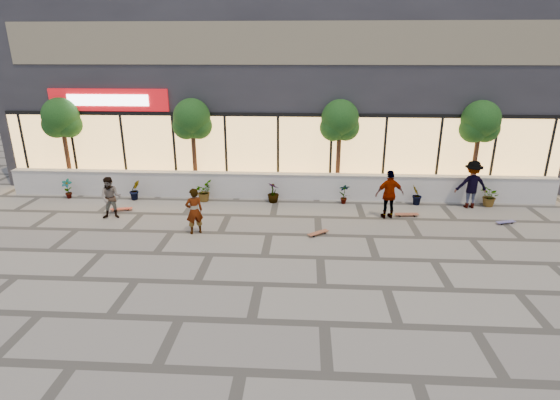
# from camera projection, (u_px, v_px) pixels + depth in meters

# --- Properties ---
(ground) EXTENTS (80.00, 80.00, 0.00)m
(ground) POSITION_uv_depth(u_px,v_px,m) (259.00, 284.00, 11.31)
(ground) COLOR gray
(ground) RESTS_ON ground
(planter_wall) EXTENTS (22.00, 0.42, 1.04)m
(planter_wall) POSITION_uv_depth(u_px,v_px,m) (277.00, 186.00, 17.75)
(planter_wall) COLOR silver
(planter_wall) RESTS_ON ground
(retail_building) EXTENTS (24.00, 9.17, 8.50)m
(retail_building) POSITION_uv_depth(u_px,v_px,m) (284.00, 82.00, 21.71)
(retail_building) COLOR #28272D
(retail_building) RESTS_ON ground
(shrub_a) EXTENTS (0.43, 0.29, 0.81)m
(shrub_a) POSITION_uv_depth(u_px,v_px,m) (67.00, 189.00, 17.74)
(shrub_a) COLOR #123913
(shrub_a) RESTS_ON ground
(shrub_b) EXTENTS (0.57, 0.57, 0.81)m
(shrub_b) POSITION_uv_depth(u_px,v_px,m) (135.00, 190.00, 17.58)
(shrub_b) COLOR #123913
(shrub_b) RESTS_ON ground
(shrub_c) EXTENTS (0.68, 0.77, 0.81)m
(shrub_c) POSITION_uv_depth(u_px,v_px,m) (203.00, 191.00, 17.43)
(shrub_c) COLOR #123913
(shrub_c) RESTS_ON ground
(shrub_d) EXTENTS (0.64, 0.64, 0.81)m
(shrub_d) POSITION_uv_depth(u_px,v_px,m) (273.00, 192.00, 17.27)
(shrub_d) COLOR #123913
(shrub_d) RESTS_ON ground
(shrub_e) EXTENTS (0.46, 0.35, 0.81)m
(shrub_e) POSITION_uv_depth(u_px,v_px,m) (344.00, 194.00, 17.12)
(shrub_e) COLOR #123913
(shrub_e) RESTS_ON ground
(shrub_f) EXTENTS (0.55, 0.57, 0.81)m
(shrub_f) POSITION_uv_depth(u_px,v_px,m) (417.00, 195.00, 16.96)
(shrub_f) COLOR #123913
(shrub_f) RESTS_ON ground
(shrub_g) EXTENTS (0.77, 0.84, 0.81)m
(shrub_g) POSITION_uv_depth(u_px,v_px,m) (490.00, 196.00, 16.81)
(shrub_g) COLOR #123913
(shrub_g) RESTS_ON ground
(tree_west) EXTENTS (1.60, 1.50, 3.92)m
(tree_west) POSITION_uv_depth(u_px,v_px,m) (62.00, 120.00, 18.10)
(tree_west) COLOR #4E2E1C
(tree_west) RESTS_ON ground
(tree_midwest) EXTENTS (1.60, 1.50, 3.92)m
(tree_midwest) POSITION_uv_depth(u_px,v_px,m) (192.00, 121.00, 17.80)
(tree_midwest) COLOR #4E2E1C
(tree_midwest) RESTS_ON ground
(tree_mideast) EXTENTS (1.60, 1.50, 3.92)m
(tree_mideast) POSITION_uv_depth(u_px,v_px,m) (340.00, 123.00, 17.47)
(tree_mideast) COLOR #4E2E1C
(tree_mideast) RESTS_ON ground
(tree_east) EXTENTS (1.60, 1.50, 3.92)m
(tree_east) POSITION_uv_depth(u_px,v_px,m) (480.00, 124.00, 17.16)
(tree_east) COLOR #4E2E1C
(tree_east) RESTS_ON ground
(skater_center) EXTENTS (0.67, 0.59, 1.55)m
(skater_center) POSITION_uv_depth(u_px,v_px,m) (194.00, 211.00, 14.22)
(skater_center) COLOR silver
(skater_center) RESTS_ON ground
(skater_left) EXTENTS (0.84, 0.71, 1.53)m
(skater_left) POSITION_uv_depth(u_px,v_px,m) (111.00, 198.00, 15.53)
(skater_left) COLOR tan
(skater_left) RESTS_ON ground
(skater_right_near) EXTENTS (1.10, 0.63, 1.77)m
(skater_right_near) POSITION_uv_depth(u_px,v_px,m) (390.00, 194.00, 15.51)
(skater_right_near) COLOR silver
(skater_right_near) RESTS_ON ground
(skater_right_far) EXTENTS (1.21, 0.73, 1.84)m
(skater_right_far) POSITION_uv_depth(u_px,v_px,m) (472.00, 184.00, 16.54)
(skater_right_far) COLOR maroon
(skater_right_far) RESTS_ON ground
(skateboard_center) EXTENTS (0.73, 0.64, 0.09)m
(skateboard_center) POSITION_uv_depth(u_px,v_px,m) (318.00, 233.00, 14.30)
(skateboard_center) COLOR brown
(skateboard_center) RESTS_ON ground
(skateboard_left) EXTENTS (0.82, 0.37, 0.10)m
(skateboard_left) POSITION_uv_depth(u_px,v_px,m) (121.00, 209.00, 16.44)
(skateboard_left) COLOR #DD4329
(skateboard_left) RESTS_ON ground
(skateboard_right_near) EXTENTS (0.88, 0.28, 0.10)m
(skateboard_right_near) POSITION_uv_depth(u_px,v_px,m) (407.00, 214.00, 15.89)
(skateboard_right_near) COLOR brown
(skateboard_right_near) RESTS_ON ground
(skateboard_right_far) EXTENTS (0.73, 0.40, 0.09)m
(skateboard_right_far) POSITION_uv_depth(u_px,v_px,m) (506.00, 222.00, 15.22)
(skateboard_right_far) COLOR #4B4986
(skateboard_right_far) RESTS_ON ground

